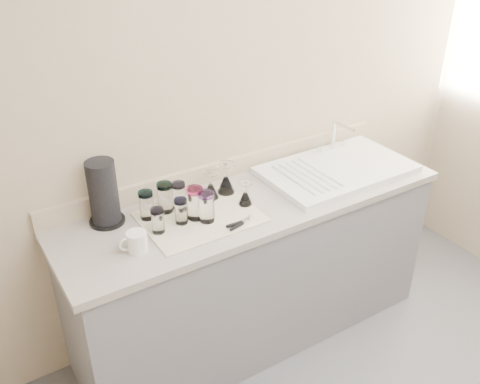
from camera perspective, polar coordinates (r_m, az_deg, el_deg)
counter_unit at (r=2.99m, az=1.39°, el=-8.17°), size 2.06×0.62×0.90m
sink_unit at (r=3.03m, az=10.25°, el=2.43°), size 0.82×0.50×0.22m
dish_towel at (r=2.59m, az=-4.29°, el=-2.67°), size 0.55×0.42×0.01m
tumbler_teal at (r=2.57m, az=-9.95°, el=-1.37°), size 0.07×0.07×0.14m
tumbler_cyan at (r=2.60m, az=-7.98°, el=-0.57°), size 0.08×0.08×0.15m
tumbler_purple at (r=2.63m, az=-6.52°, el=-0.36°), size 0.07×0.07×0.14m
tumbler_magenta at (r=2.46m, az=-8.77°, el=-3.01°), size 0.06×0.06×0.12m
tumbler_blue at (r=2.51m, az=-6.31°, el=-2.02°), size 0.06×0.06×0.13m
tumbler_lavender at (r=2.53m, az=-4.82°, el=-1.19°), size 0.08×0.08×0.16m
tumbler_extra at (r=2.51m, az=-3.58°, el=-1.56°), size 0.08×0.08×0.15m
goblet_back_left at (r=2.71m, az=-3.15°, el=0.30°), size 0.08×0.08×0.14m
goblet_back_right at (r=2.75m, az=-1.51°, el=1.01°), size 0.09×0.09×0.16m
goblet_front_right at (r=2.65m, az=0.57°, el=-0.49°), size 0.07×0.07×0.13m
can_opener at (r=2.51m, az=-0.02°, el=-3.38°), size 0.13×0.05×0.02m
white_mug at (r=2.37m, az=-10.99°, el=-5.25°), size 0.13×0.10×0.09m
paper_towel_roll at (r=2.55m, az=-14.36°, el=-0.16°), size 0.17×0.17×0.32m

